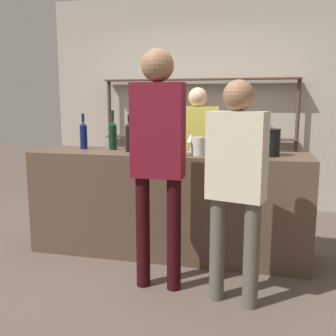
{
  "coord_description": "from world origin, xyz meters",
  "views": [
    {
      "loc": [
        0.83,
        -3.46,
        1.42
      ],
      "look_at": [
        0.0,
        0.0,
        0.82
      ],
      "focal_mm": 42.0,
      "sensor_mm": 36.0,
      "label": 1
    }
  ],
  "objects_px": {
    "cork_jar": "(198,146)",
    "ice_bucket": "(269,142)",
    "counter_bottle_4": "(129,136)",
    "counter_bottle_0": "(181,141)",
    "customer_center": "(158,148)",
    "server_behind_counter": "(197,148)",
    "counter_bottle_1": "(158,140)",
    "customer_right": "(236,175)",
    "counter_bottle_5": "(113,135)",
    "counter_bottle_2": "(245,137)",
    "counter_bottle_3": "(84,135)",
    "wine_glass": "(191,138)"
  },
  "relations": [
    {
      "from": "counter_bottle_1",
      "to": "cork_jar",
      "type": "height_order",
      "value": "counter_bottle_1"
    },
    {
      "from": "counter_bottle_1",
      "to": "counter_bottle_2",
      "type": "height_order",
      "value": "counter_bottle_2"
    },
    {
      "from": "counter_bottle_1",
      "to": "counter_bottle_4",
      "type": "bearing_deg",
      "value": 168.96
    },
    {
      "from": "ice_bucket",
      "to": "customer_center",
      "type": "bearing_deg",
      "value": -139.38
    },
    {
      "from": "customer_right",
      "to": "customer_center",
      "type": "bearing_deg",
      "value": 94.76
    },
    {
      "from": "server_behind_counter",
      "to": "customer_center",
      "type": "xyz_separation_m",
      "value": [
        -0.04,
        -1.51,
        0.18
      ]
    },
    {
      "from": "wine_glass",
      "to": "server_behind_counter",
      "type": "xyz_separation_m",
      "value": [
        -0.06,
        0.73,
        -0.18
      ]
    },
    {
      "from": "counter_bottle_2",
      "to": "ice_bucket",
      "type": "height_order",
      "value": "counter_bottle_2"
    },
    {
      "from": "counter_bottle_0",
      "to": "counter_bottle_3",
      "type": "xyz_separation_m",
      "value": [
        -1.03,
        0.28,
        0.01
      ]
    },
    {
      "from": "counter_bottle_3",
      "to": "ice_bucket",
      "type": "relative_size",
      "value": 1.49
    },
    {
      "from": "counter_bottle_1",
      "to": "customer_right",
      "type": "xyz_separation_m",
      "value": [
        0.74,
        -0.72,
        -0.16
      ]
    },
    {
      "from": "customer_right",
      "to": "counter_bottle_5",
      "type": "bearing_deg",
      "value": 69.21
    },
    {
      "from": "counter_bottle_1",
      "to": "counter_bottle_5",
      "type": "height_order",
      "value": "counter_bottle_5"
    },
    {
      "from": "cork_jar",
      "to": "counter_bottle_0",
      "type": "bearing_deg",
      "value": -148.82
    },
    {
      "from": "counter_bottle_2",
      "to": "server_behind_counter",
      "type": "distance_m",
      "value": 0.9
    },
    {
      "from": "counter_bottle_2",
      "to": "wine_glass",
      "type": "relative_size",
      "value": 2.16
    },
    {
      "from": "counter_bottle_2",
      "to": "counter_bottle_3",
      "type": "relative_size",
      "value": 1.06
    },
    {
      "from": "customer_center",
      "to": "counter_bottle_2",
      "type": "bearing_deg",
      "value": -34.53
    },
    {
      "from": "cork_jar",
      "to": "counter_bottle_3",
      "type": "bearing_deg",
      "value": 170.41
    },
    {
      "from": "ice_bucket",
      "to": "counter_bottle_2",
      "type": "bearing_deg",
      "value": 145.35
    },
    {
      "from": "counter_bottle_5",
      "to": "counter_bottle_1",
      "type": "bearing_deg",
      "value": -19.78
    },
    {
      "from": "customer_right",
      "to": "server_behind_counter",
      "type": "bearing_deg",
      "value": 33.4
    },
    {
      "from": "counter_bottle_1",
      "to": "counter_bottle_3",
      "type": "height_order",
      "value": "counter_bottle_3"
    },
    {
      "from": "ice_bucket",
      "to": "customer_center",
      "type": "relative_size",
      "value": 0.13
    },
    {
      "from": "counter_bottle_3",
      "to": "customer_center",
      "type": "height_order",
      "value": "customer_center"
    },
    {
      "from": "counter_bottle_4",
      "to": "counter_bottle_0",
      "type": "bearing_deg",
      "value": -17.53
    },
    {
      "from": "counter_bottle_0",
      "to": "counter_bottle_3",
      "type": "distance_m",
      "value": 1.07
    },
    {
      "from": "cork_jar",
      "to": "customer_center",
      "type": "bearing_deg",
      "value": -109.15
    },
    {
      "from": "counter_bottle_3",
      "to": "cork_jar",
      "type": "bearing_deg",
      "value": -9.59
    },
    {
      "from": "counter_bottle_4",
      "to": "server_behind_counter",
      "type": "height_order",
      "value": "server_behind_counter"
    },
    {
      "from": "counter_bottle_4",
      "to": "customer_right",
      "type": "distance_m",
      "value": 1.3
    },
    {
      "from": "cork_jar",
      "to": "ice_bucket",
      "type": "bearing_deg",
      "value": 9.4
    },
    {
      "from": "counter_bottle_0",
      "to": "counter_bottle_4",
      "type": "distance_m",
      "value": 0.54
    },
    {
      "from": "wine_glass",
      "to": "cork_jar",
      "type": "height_order",
      "value": "wine_glass"
    },
    {
      "from": "counter_bottle_1",
      "to": "server_behind_counter",
      "type": "xyz_separation_m",
      "value": [
        0.2,
        0.9,
        -0.17
      ]
    },
    {
      "from": "counter_bottle_3",
      "to": "counter_bottle_5",
      "type": "height_order",
      "value": "counter_bottle_5"
    },
    {
      "from": "counter_bottle_2",
      "to": "counter_bottle_0",
      "type": "bearing_deg",
      "value": -148.09
    },
    {
      "from": "counter_bottle_2",
      "to": "counter_bottle_5",
      "type": "distance_m",
      "value": 1.25
    },
    {
      "from": "counter_bottle_5",
      "to": "server_behind_counter",
      "type": "relative_size",
      "value": 0.24
    },
    {
      "from": "counter_bottle_2",
      "to": "customer_center",
      "type": "distance_m",
      "value": 1.02
    },
    {
      "from": "server_behind_counter",
      "to": "customer_right",
      "type": "height_order",
      "value": "server_behind_counter"
    },
    {
      "from": "counter_bottle_2",
      "to": "counter_bottle_5",
      "type": "xyz_separation_m",
      "value": [
        -1.25,
        -0.04,
        0.0
      ]
    },
    {
      "from": "counter_bottle_1",
      "to": "customer_right",
      "type": "relative_size",
      "value": 0.21
    },
    {
      "from": "customer_center",
      "to": "counter_bottle_3",
      "type": "bearing_deg",
      "value": 51.76
    },
    {
      "from": "counter_bottle_4",
      "to": "counter_bottle_5",
      "type": "xyz_separation_m",
      "value": [
        -0.21,
        0.12,
        0.0
      ]
    },
    {
      "from": "counter_bottle_2",
      "to": "counter_bottle_4",
      "type": "relative_size",
      "value": 1.02
    },
    {
      "from": "counter_bottle_3",
      "to": "counter_bottle_4",
      "type": "xyz_separation_m",
      "value": [
        0.51,
        -0.12,
        0.01
      ]
    },
    {
      "from": "counter_bottle_0",
      "to": "ice_bucket",
      "type": "relative_size",
      "value": 1.44
    },
    {
      "from": "counter_bottle_3",
      "to": "cork_jar",
      "type": "relative_size",
      "value": 2.19
    },
    {
      "from": "counter_bottle_1",
      "to": "counter_bottle_3",
      "type": "xyz_separation_m",
      "value": [
        -0.81,
        0.17,
        0.01
      ]
    }
  ]
}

